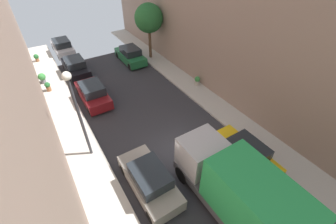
{
  "coord_description": "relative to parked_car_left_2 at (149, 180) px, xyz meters",
  "views": [
    {
      "loc": [
        -5.44,
        -7.18,
        10.62
      ],
      "look_at": [
        1.18,
        3.3,
        0.5
      ],
      "focal_mm": 23.86,
      "sensor_mm": 36.0,
      "label": 1
    }
  ],
  "objects": [
    {
      "name": "parked_car_left_4",
      "position": [
        0.0,
        14.4,
        0.0
      ],
      "size": [
        1.78,
        4.2,
        1.57
      ],
      "color": "black",
      "rests_on": "ground"
    },
    {
      "name": "parked_car_right_3",
      "position": [
        5.4,
        13.96,
        0.0
      ],
      "size": [
        1.78,
        4.2,
        1.57
      ],
      "color": "#1E6638",
      "rests_on": "ground"
    },
    {
      "name": "lamp_post",
      "position": [
        -1.9,
        3.91,
        3.07
      ],
      "size": [
        0.44,
        0.44,
        5.53
      ],
      "color": "#333338",
      "rests_on": "sidewalk_left"
    },
    {
      "name": "sidewalk_left",
      "position": [
        -2.3,
        1.07,
        -0.64
      ],
      "size": [
        2.0,
        44.0,
        0.15
      ],
      "primitive_type": "cube",
      "color": "#B7B2A8",
      "rests_on": "ground"
    },
    {
      "name": "parked_car_right_2",
      "position": [
        5.4,
        -1.39,
        0.0
      ],
      "size": [
        1.78,
        4.2,
        1.57
      ],
      "color": "gold",
      "rests_on": "ground"
    },
    {
      "name": "delivery_truck",
      "position": [
        2.7,
        -3.28,
        1.07
      ],
      "size": [
        2.26,
        6.6,
        3.38
      ],
      "color": "#4C4C51",
      "rests_on": "ground"
    },
    {
      "name": "potted_plant_1",
      "position": [
        -2.81,
        18.9,
        -0.13
      ],
      "size": [
        0.48,
        0.48,
        0.77
      ],
      "color": "brown",
      "rests_on": "sidewalk_left"
    },
    {
      "name": "parked_car_left_3",
      "position": [
        0.0,
        9.25,
        0.0
      ],
      "size": [
        1.78,
        4.2,
        1.57
      ],
      "color": "maroon",
      "rests_on": "ground"
    },
    {
      "name": "parked_car_left_5",
      "position": [
        0.0,
        19.8,
        0.0
      ],
      "size": [
        1.78,
        4.2,
        1.57
      ],
      "color": "silver",
      "rests_on": "ground"
    },
    {
      "name": "potted_plant_2",
      "position": [
        -2.8,
        12.47,
        -0.14
      ],
      "size": [
        0.44,
        0.44,
        0.8
      ],
      "color": "brown",
      "rests_on": "sidewalk_left"
    },
    {
      "name": "sidewalk_right",
      "position": [
        7.7,
        1.07,
        -0.64
      ],
      "size": [
        2.0,
        44.0,
        0.15
      ],
      "primitive_type": "cube",
      "color": "#B7B2A8",
      "rests_on": "ground"
    },
    {
      "name": "ground",
      "position": [
        2.7,
        1.07,
        -0.72
      ],
      "size": [
        32.0,
        32.0,
        0.0
      ],
      "primitive_type": "plane",
      "color": "#2D2D33"
    },
    {
      "name": "street_tree_1",
      "position": [
        7.52,
        13.59,
        3.37
      ],
      "size": [
        2.73,
        2.73,
        5.33
      ],
      "color": "brown",
      "rests_on": "sidewalk_right"
    },
    {
      "name": "potted_plant_4",
      "position": [
        8.28,
        6.61,
        -0.17
      ],
      "size": [
        0.47,
        0.47,
        0.78
      ],
      "color": "#B2A899",
      "rests_on": "sidewalk_right"
    },
    {
      "name": "potted_plant_3",
      "position": [
        -2.97,
        14.04,
        -0.04
      ],
      "size": [
        0.62,
        0.62,
        0.93
      ],
      "color": "slate",
      "rests_on": "sidewalk_left"
    },
    {
      "name": "parked_car_left_2",
      "position": [
        0.0,
        0.0,
        0.0
      ],
      "size": [
        1.78,
        4.2,
        1.57
      ],
      "color": "gray",
      "rests_on": "ground"
    }
  ]
}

